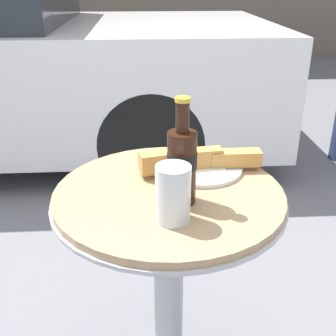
{
  "coord_description": "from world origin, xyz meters",
  "views": [
    {
      "loc": [
        -0.06,
        -0.95,
        1.23
      ],
      "look_at": [
        0.0,
        0.03,
        0.78
      ],
      "focal_mm": 45.0,
      "sensor_mm": 36.0,
      "label": 1
    }
  ],
  "objects_px": {
    "bistro_table": "(169,258)",
    "drinking_glass": "(171,196)",
    "cola_bottle_left": "(182,163)",
    "lunch_plate_near": "(198,163)"
  },
  "relations": [
    {
      "from": "bistro_table",
      "to": "lunch_plate_near",
      "type": "distance_m",
      "value": 0.28
    },
    {
      "from": "cola_bottle_left",
      "to": "lunch_plate_near",
      "type": "height_order",
      "value": "cola_bottle_left"
    },
    {
      "from": "bistro_table",
      "to": "drinking_glass",
      "type": "height_order",
      "value": "drinking_glass"
    },
    {
      "from": "bistro_table",
      "to": "cola_bottle_left",
      "type": "distance_m",
      "value": 0.32
    },
    {
      "from": "drinking_glass",
      "to": "lunch_plate_near",
      "type": "xyz_separation_m",
      "value": [
        0.09,
        0.25,
        -0.04
      ]
    },
    {
      "from": "lunch_plate_near",
      "to": "drinking_glass",
      "type": "bearing_deg",
      "value": -110.22
    },
    {
      "from": "bistro_table",
      "to": "cola_bottle_left",
      "type": "height_order",
      "value": "cola_bottle_left"
    },
    {
      "from": "cola_bottle_left",
      "to": "lunch_plate_near",
      "type": "relative_size",
      "value": 0.76
    },
    {
      "from": "bistro_table",
      "to": "drinking_glass",
      "type": "xyz_separation_m",
      "value": [
        -0.0,
        -0.14,
        0.27
      ]
    },
    {
      "from": "bistro_table",
      "to": "drinking_glass",
      "type": "bearing_deg",
      "value": -91.58
    }
  ]
}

